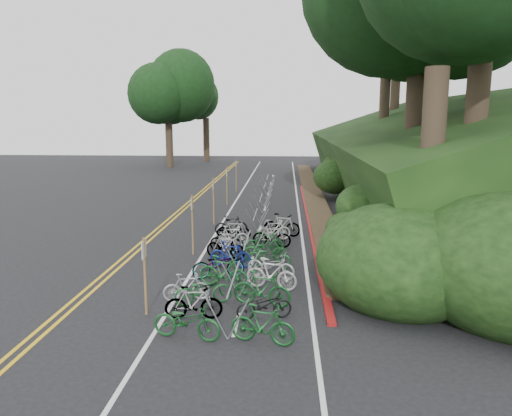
{
  "coord_description": "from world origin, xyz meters",
  "views": [
    {
      "loc": [
        4.42,
        -14.8,
        5.56
      ],
      "look_at": [
        2.98,
        8.81,
        1.3
      ],
      "focal_mm": 35.0,
      "sensor_mm": 36.0,
      "label": 1
    }
  ],
  "objects": [
    {
      "name": "road_markings",
      "position": [
        0.63,
        10.1,
        0.0
      ],
      "size": [
        7.47,
        80.0,
        0.01
      ],
      "color": "gold",
      "rests_on": "ground"
    },
    {
      "name": "red_curb",
      "position": [
        5.7,
        12.0,
        0.05
      ],
      "size": [
        0.25,
        28.0,
        0.1
      ],
      "primitive_type": "cube",
      "color": "maroon",
      "rests_on": "ground"
    },
    {
      "name": "bike_front",
      "position": [
        1.39,
        -0.28,
        0.44
      ],
      "size": [
        0.76,
        1.51,
        0.88
      ],
      "primitive_type": "imported",
      "rotation": [
        0.0,
        0.0,
        1.82
      ],
      "color": "#9E9EA3",
      "rests_on": "ground"
    },
    {
      "name": "bike_valet",
      "position": [
        2.96,
        2.78,
        0.49
      ],
      "size": [
        3.4,
        13.5,
        1.08
      ],
      "color": "#144C1E",
      "rests_on": "ground"
    },
    {
      "name": "tree_cluster",
      "position": [
        9.76,
        22.03,
        12.46
      ],
      "size": [
        33.37,
        54.81,
        20.03
      ],
      "color": "#2D2319",
      "rests_on": "ground"
    },
    {
      "name": "ground",
      "position": [
        0.0,
        0.0,
        0.0
      ],
      "size": [
        120.0,
        120.0,
        0.0
      ],
      "primitive_type": "plane",
      "color": "black",
      "rests_on": "ground"
    },
    {
      "name": "bike_racks_rest",
      "position": [
        3.0,
        13.0,
        0.85
      ],
      "size": [
        1.14,
        23.0,
        1.17
      ],
      "color": "gray",
      "rests_on": "ground"
    },
    {
      "name": "signpost_near",
      "position": [
        0.45,
        -1.45,
        1.31
      ],
      "size": [
        0.08,
        0.4,
        2.27
      ],
      "color": "brown",
      "rests_on": "ground"
    },
    {
      "name": "signposts_rest",
      "position": [
        0.6,
        14.0,
        1.43
      ],
      "size": [
        0.08,
        18.4,
        2.5
      ],
      "color": "brown",
      "rests_on": "ground"
    },
    {
      "name": "embankment",
      "position": [
        12.96,
        19.04,
        2.57
      ],
      "size": [
        14.3,
        48.14,
        9.11
      ],
      "color": "black",
      "rests_on": "ground"
    },
    {
      "name": "bike_rack_front",
      "position": [
        2.98,
        -1.4,
        0.86
      ],
      "size": [
        1.13,
        3.32,
        1.15
      ],
      "color": "gray",
      "rests_on": "ground"
    }
  ]
}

